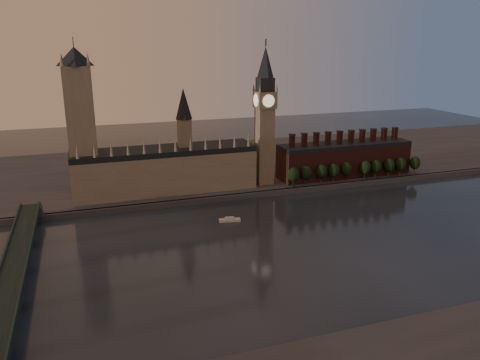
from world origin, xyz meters
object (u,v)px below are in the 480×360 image
object	(u,v)px
big_ben	(265,115)
westminster_bridge	(12,279)
victoria_tower	(81,120)
river_boat	(230,220)

from	to	relation	value
big_ben	westminster_bridge	distance (m)	205.83
victoria_tower	river_boat	bearing A→B (deg)	-37.64
big_ben	westminster_bridge	world-z (taller)	big_ben
victoria_tower	big_ben	xyz separation A→B (m)	(130.00, -5.00, -2.26)
big_ben	westminster_bridge	xyz separation A→B (m)	(-165.00, -112.70, -49.39)
victoria_tower	river_boat	distance (m)	120.26
victoria_tower	westminster_bridge	xyz separation A→B (m)	(-35.00, -117.70, -51.65)
victoria_tower	river_boat	xyz separation A→B (m)	(83.39, -64.32, -58.05)
victoria_tower	westminster_bridge	size ratio (longest dim) A/B	0.54
westminster_bridge	river_boat	world-z (taller)	westminster_bridge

